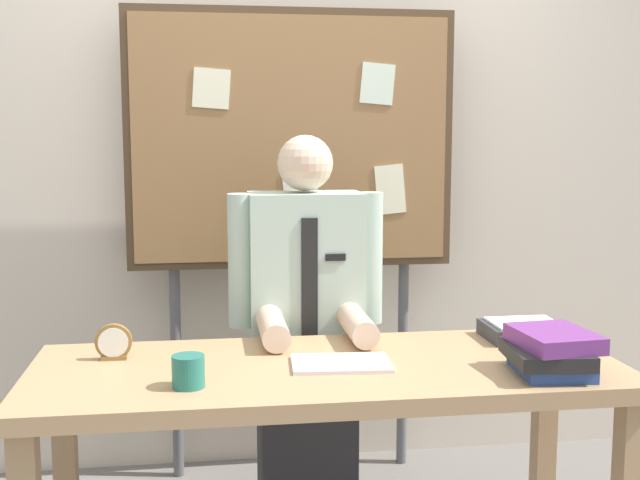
% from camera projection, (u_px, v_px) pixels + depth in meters
% --- Properties ---
extents(back_wall, '(6.40, 0.08, 2.70)m').
position_uv_depth(back_wall, '(287.00, 152.00, 3.45)').
color(back_wall, beige).
rests_on(back_wall, ground_plane).
extents(desk, '(1.74, 0.69, 0.75)m').
position_uv_depth(desk, '(327.00, 395.00, 2.40)').
color(desk, tan).
rests_on(desk, ground_plane).
extents(person, '(0.55, 0.56, 1.43)m').
position_uv_depth(person, '(306.00, 348.00, 2.90)').
color(person, '#2D2D33').
rests_on(person, ground_plane).
extents(bulletin_board, '(1.32, 0.09, 1.92)m').
position_uv_depth(bulletin_board, '(292.00, 146.00, 3.25)').
color(bulletin_board, '#4C3823').
rests_on(bulletin_board, ground_plane).
extents(book_stack, '(0.24, 0.27, 0.13)m').
position_uv_depth(book_stack, '(551.00, 352.00, 2.28)').
color(book_stack, '#2D4C99').
rests_on(book_stack, desk).
extents(open_notebook, '(0.30, 0.21, 0.01)m').
position_uv_depth(open_notebook, '(341.00, 364.00, 2.37)').
color(open_notebook, silver).
rests_on(open_notebook, desk).
extents(desk_clock, '(0.11, 0.04, 0.11)m').
position_uv_depth(desk_clock, '(114.00, 343.00, 2.43)').
color(desk_clock, olive).
rests_on(desk_clock, desk).
extents(coffee_mug, '(0.09, 0.09, 0.09)m').
position_uv_depth(coffee_mug, '(188.00, 371.00, 2.16)').
color(coffee_mug, '#267266').
rests_on(coffee_mug, desk).
extents(paper_tray, '(0.26, 0.20, 0.06)m').
position_uv_depth(paper_tray, '(524.00, 330.00, 2.68)').
color(paper_tray, '#333338').
rests_on(paper_tray, desk).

